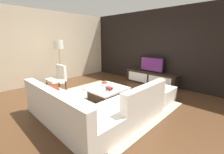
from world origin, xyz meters
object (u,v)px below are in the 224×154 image
Objects in this scene: ottoman at (160,94)px; book_stack at (109,89)px; accent_chair_near at (58,76)px; floor_lamp at (59,47)px; fruit_bowl at (105,84)px; coffee_table at (107,93)px; decorative_ball at (161,82)px; sectional_couch at (93,109)px; media_console at (151,78)px; television at (152,64)px.

book_stack is (-0.89, -1.18, 0.23)m from ottoman.
book_stack is (2.06, 0.41, -0.06)m from accent_chair_near.
fruit_bowl is (2.32, 0.18, -1.00)m from floor_lamp.
book_stack is (0.40, -0.22, -0.00)m from fruit_bowl.
decorative_ball is at bearing 43.79° from coffee_table.
coffee_table is at bearing 121.16° from sectional_couch.
floor_lamp reaches higher than coffee_table.
fruit_bowl reaches higher than ottoman.
floor_lamp is (-0.67, 0.45, 0.94)m from accent_chair_near.
accent_chair_near reaches higher than media_console.
accent_chair_near is 0.51× the size of floor_lamp.
media_console is 10.31× the size of book_stack.
media_console is 0.84× the size of sectional_couch.
sectional_couch is 1.44× the size of floor_lamp.
television reaches higher than accent_chair_near.
accent_chair_near is 1.24m from floor_lamp.
sectional_couch is at bearing -58.84° from coffee_table.
television is at bearing 46.39° from accent_chair_near.
coffee_table is 5.12× the size of book_stack.
ottoman is 1.50m from book_stack.
fruit_bowl is (-0.79, 1.11, 0.15)m from sectional_couch.
accent_chair_near reaches higher than sectional_couch.
accent_chair_near is 1.24× the size of ottoman.
decorative_ball is at bearing -50.63° from television.
book_stack is at bearing -87.12° from television.
television is 3.38m from sectional_couch.
decorative_ball is 1.38× the size of book_stack.
decorative_ball is (3.62, 1.15, -0.90)m from floor_lamp.
fruit_bowl reaches higher than media_console.
book_stack is at bearing -126.91° from decorative_ball.
media_console is at bearing -90.00° from television.
accent_chair_near is at bearing -124.48° from media_console.
decorative_ball is at bearing 36.71° from fruit_bowl.
television is 0.97× the size of coffee_table.
fruit_bowl is at bearing -97.33° from media_console.
television reaches higher than sectional_couch.
media_console is 7.29× the size of fruit_bowl.
floor_lamp is 6.04× the size of fruit_bowl.
floor_lamp is (-2.61, -2.38, 1.18)m from media_console.
floor_lamp is 2.91m from book_stack.
coffee_table is (-0.61, 1.01, -0.08)m from sectional_couch.
television is at bearing 42.37° from floor_lamp.
accent_chair_near is (-1.94, -2.82, -0.30)m from television.
television is 1.40× the size of ottoman.
decorative_ball reaches higher than media_console.
coffee_table is 1.93m from accent_chair_near.
floor_lamp reaches higher than media_console.
decorative_ball is at bearing 0.00° from ottoman.
television is at bearing 98.77° from sectional_couch.
media_console reaches higher than coffee_table.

